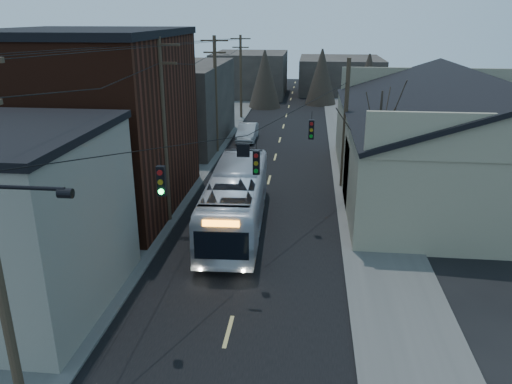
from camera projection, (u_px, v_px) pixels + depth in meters
road_surface at (273, 164)px, 38.96m from camera, size 9.00×110.00×0.02m
sidewalk_left at (192, 161)px, 39.61m from camera, size 4.00×110.00×0.12m
sidewalk_right at (358, 166)px, 38.28m from camera, size 4.00×110.00×0.12m
building_brick at (90, 125)px, 28.94m from camera, size 10.00×12.00×10.00m
building_left_far at (173, 104)px, 44.38m from camera, size 9.00×14.00×7.00m
warehouse at (469, 152)px, 32.06m from camera, size 16.16×20.60×7.73m
building_far_left at (250, 74)px, 71.35m from camera, size 10.00×12.00×6.00m
building_far_right at (340, 75)px, 74.88m from camera, size 12.00×14.00×5.00m
bare_tree at (377, 156)px, 27.73m from camera, size 0.40×0.40×7.20m
utility_lines at (219, 114)px, 32.13m from camera, size 11.24×45.28×10.50m
bus at (236, 200)px, 26.80m from camera, size 3.18×11.81×3.26m
parked_car at (247, 132)px, 46.13m from camera, size 1.63×4.68×1.54m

